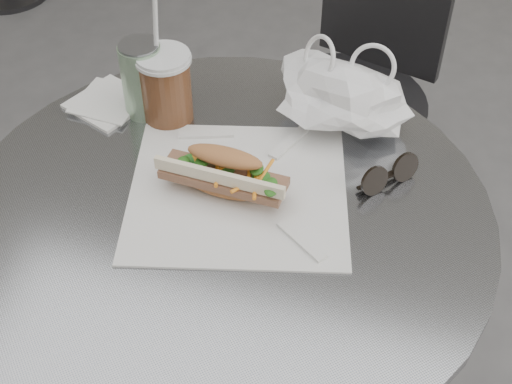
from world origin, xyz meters
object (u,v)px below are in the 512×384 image
(sunglasses, at_px, (389,175))
(cafe_table, at_px, (228,323))
(iced_coffee, at_px, (166,85))
(drink_can, at_px, (143,79))
(chair_far, at_px, (345,137))
(banh_mi, at_px, (224,173))

(sunglasses, bearing_deg, cafe_table, 160.79)
(iced_coffee, relative_size, sunglasses, 2.89)
(drink_can, bearing_deg, cafe_table, -42.46)
(chair_far, xyz_separation_m, sunglasses, (0.15, -0.58, 0.43))
(chair_far, xyz_separation_m, banh_mi, (-0.07, -0.67, 0.45))
(cafe_table, relative_size, banh_mi, 3.38)
(chair_far, relative_size, sunglasses, 8.40)
(cafe_table, xyz_separation_m, sunglasses, (0.21, 0.12, 0.29))
(cafe_table, xyz_separation_m, banh_mi, (-0.01, 0.03, 0.31))
(chair_far, distance_m, banh_mi, 0.81)
(iced_coffee, height_order, sunglasses, iced_coffee)
(banh_mi, height_order, sunglasses, banh_mi)
(chair_far, bearing_deg, iced_coffee, 82.77)
(cafe_table, height_order, drink_can, drink_can)
(sunglasses, bearing_deg, drink_can, 123.81)
(cafe_table, bearing_deg, banh_mi, 103.29)
(cafe_table, relative_size, drink_can, 6.05)
(iced_coffee, bearing_deg, cafe_table, -48.64)
(sunglasses, bearing_deg, chair_far, 56.17)
(cafe_table, bearing_deg, iced_coffee, 131.36)
(chair_far, height_order, drink_can, drink_can)
(drink_can, bearing_deg, chair_far, 63.83)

